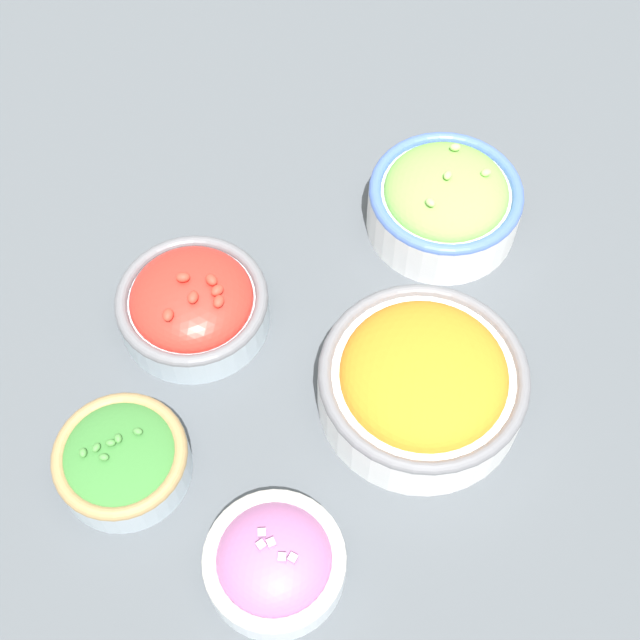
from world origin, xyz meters
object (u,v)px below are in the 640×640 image
(bowl_red_onion, at_px, (275,561))
(bowl_cherry_tomatoes, at_px, (193,303))
(bowl_lettuce, at_px, (441,199))
(bowl_broccoli, at_px, (122,459))
(bowl_carrots, at_px, (422,381))

(bowl_red_onion, bearing_deg, bowl_cherry_tomatoes, 61.93)
(bowl_red_onion, bearing_deg, bowl_lettuce, 19.27)
(bowl_broccoli, distance_m, bowl_red_onion, 0.16)
(bowl_broccoli, bearing_deg, bowl_cherry_tomatoes, 25.06)
(bowl_carrots, distance_m, bowl_cherry_tomatoes, 0.23)
(bowl_red_onion, bearing_deg, bowl_broccoli, 99.58)
(bowl_lettuce, height_order, bowl_broccoli, bowl_lettuce)
(bowl_carrots, bearing_deg, bowl_red_onion, -176.31)
(bowl_cherry_tomatoes, bearing_deg, bowl_carrots, -69.47)
(bowl_cherry_tomatoes, xyz_separation_m, bowl_broccoli, (-0.15, -0.07, -0.00))
(bowl_cherry_tomatoes, xyz_separation_m, bowl_lettuce, (0.25, -0.10, 0.01))
(bowl_carrots, height_order, bowl_cherry_tomatoes, bowl_carrots)
(bowl_carrots, bearing_deg, bowl_cherry_tomatoes, 110.53)
(bowl_carrots, xyz_separation_m, bowl_lettuce, (0.17, 0.12, 0.00))
(bowl_lettuce, relative_size, bowl_red_onion, 1.31)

